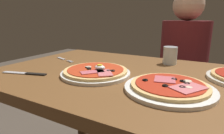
% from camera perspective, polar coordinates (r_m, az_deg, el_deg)
% --- Properties ---
extents(dining_table, '(1.20, 0.75, 0.78)m').
position_cam_1_polar(dining_table, '(0.82, 6.36, -10.92)').
color(dining_table, brown).
rests_on(dining_table, ground).
extents(pizza_foreground, '(0.28, 0.28, 0.05)m').
position_cam_1_polar(pizza_foreground, '(0.76, -4.94, -1.48)').
color(pizza_foreground, white).
rests_on(pizza_foreground, dining_table).
extents(pizza_across_left, '(0.28, 0.28, 0.03)m').
position_cam_1_polar(pizza_across_left, '(0.63, 17.05, -5.86)').
color(pizza_across_left, white).
rests_on(pizza_across_left, dining_table).
extents(water_glass_far, '(0.07, 0.07, 0.09)m').
position_cam_1_polar(water_glass_far, '(0.98, 17.21, 3.04)').
color(water_glass_far, silver).
rests_on(water_glass_far, dining_table).
extents(fork, '(0.15, 0.07, 0.00)m').
position_cam_1_polar(fork, '(1.07, -14.50, 2.27)').
color(fork, silver).
rests_on(fork, dining_table).
extents(knife, '(0.19, 0.07, 0.01)m').
position_cam_1_polar(knife, '(0.85, -24.36, -1.80)').
color(knife, silver).
rests_on(knife, dining_table).
extents(diner_person, '(0.32, 0.32, 1.18)m').
position_cam_1_polar(diner_person, '(1.46, 20.28, -3.74)').
color(diner_person, black).
rests_on(diner_person, ground).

